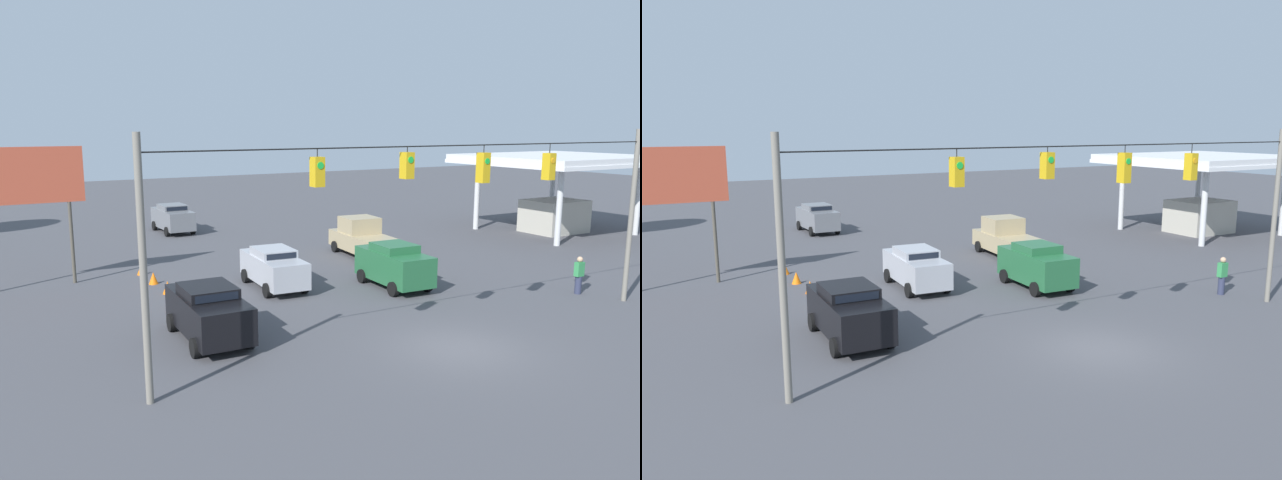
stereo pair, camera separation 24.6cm
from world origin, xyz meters
TOP-DOWN VIEW (x-y plane):
  - ground_plane at (0.00, 0.00)m, footprint 140.00×140.00m
  - overhead_signal_span at (-0.09, -0.91)m, footprint 19.94×0.38m
  - sedan_grey_withflow_deep at (1.62, -26.72)m, footprint 2.05×4.45m
  - sedan_silver_withflow_mid at (1.94, -10.03)m, footprint 2.19×4.52m
  - sedan_green_crossing_near at (-2.82, -7.46)m, footprint 2.16×4.12m
  - pickup_truck_tan_oncoming_far at (-5.43, -13.94)m, footprint 2.63×5.24m
  - sedan_black_parked_shoulder at (6.82, -4.90)m, footprint 2.16×4.50m
  - traffic_cone_nearest at (6.38, -5.08)m, footprint 0.43×0.43m
  - traffic_cone_second at (6.60, -6.94)m, footprint 0.43×0.43m
  - traffic_cone_third at (6.62, -9.22)m, footprint 0.43×0.43m
  - traffic_cone_fourth at (6.40, -11.38)m, footprint 0.43×0.43m
  - traffic_cone_fifth at (6.50, -13.35)m, footprint 0.43×0.43m
  - traffic_cone_farthest at (6.53, -15.45)m, footprint 0.43×0.43m
  - gas_station at (-21.08, -14.04)m, footprint 10.96×10.08m
  - roadside_billboard at (11.25, -15.39)m, footprint 4.67×0.16m
  - pedestrian at (-9.12, -2.59)m, footprint 0.40×0.28m

SIDE VIEW (x-z plane):
  - ground_plane at x=0.00m, z-range 0.00..0.00m
  - traffic_cone_nearest at x=6.38m, z-range 0.00..0.56m
  - traffic_cone_second at x=6.60m, z-range 0.00..0.56m
  - traffic_cone_third at x=6.62m, z-range 0.00..0.56m
  - traffic_cone_fourth at x=6.40m, z-range 0.00..0.56m
  - traffic_cone_fifth at x=6.50m, z-range 0.00..0.56m
  - traffic_cone_farthest at x=6.53m, z-range 0.00..0.56m
  - pedestrian at x=-9.12m, z-range 0.00..1.65m
  - sedan_silver_withflow_mid at x=1.94m, z-range 0.04..1.86m
  - pickup_truck_tan_oncoming_far at x=-5.43m, z-range -0.08..2.04m
  - sedan_black_parked_shoulder at x=6.82m, z-range 0.04..1.95m
  - sedan_grey_withflow_deep at x=1.62m, z-range 0.04..1.95m
  - sedan_green_crossing_near at x=-2.82m, z-range 0.04..2.04m
  - gas_station at x=-21.08m, z-range 1.21..6.43m
  - overhead_signal_span at x=-0.09m, z-range 1.06..8.14m
  - roadside_billboard at x=11.25m, z-range 1.51..7.81m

